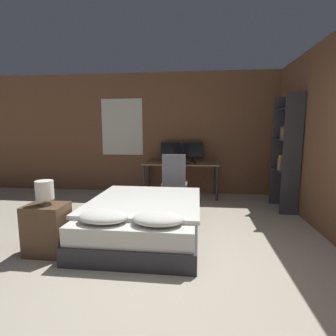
{
  "coord_description": "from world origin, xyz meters",
  "views": [
    {
      "loc": [
        0.29,
        -2.16,
        1.44
      ],
      "look_at": [
        -0.25,
        2.51,
        0.75
      ],
      "focal_mm": 28.0,
      "sensor_mm": 36.0,
      "label": 1
    }
  ],
  "objects": [
    {
      "name": "monitor_right",
      "position": [
        0.17,
        3.63,
        0.98
      ],
      "size": [
        0.45,
        0.16,
        0.42
      ],
      "color": "black",
      "rests_on": "desk"
    },
    {
      "name": "bookshelf",
      "position": [
        1.84,
        2.64,
        1.09
      ],
      "size": [
        0.3,
        0.7,
        2.04
      ],
      "color": "#333338",
      "rests_on": "ground_plane"
    },
    {
      "name": "keyboard",
      "position": [
        -0.07,
        3.19,
        0.75
      ],
      "size": [
        0.41,
        0.13,
        0.02
      ],
      "color": "black",
      "rests_on": "desk"
    },
    {
      "name": "nightstand",
      "position": [
        -1.44,
        0.56,
        0.29
      ],
      "size": [
        0.45,
        0.36,
        0.59
      ],
      "color": "brown",
      "rests_on": "ground_plane"
    },
    {
      "name": "wall_side_right",
      "position": [
        2.04,
        1.5,
        1.35
      ],
      "size": [
        0.06,
        12.0,
        2.7
      ],
      "color": "brown",
      "rests_on": "ground_plane"
    },
    {
      "name": "bedside_lamp",
      "position": [
        -1.44,
        0.56,
        0.75
      ],
      "size": [
        0.2,
        0.2,
        0.28
      ],
      "color": "gray",
      "rests_on": "nightstand"
    },
    {
      "name": "desk",
      "position": [
        -0.07,
        3.41,
        0.66
      ],
      "size": [
        1.61,
        0.65,
        0.74
      ],
      "color": "#846042",
      "rests_on": "ground_plane"
    },
    {
      "name": "ground_plane",
      "position": [
        0.0,
        0.0,
        0.0
      ],
      "size": [
        20.0,
        20.0,
        0.0
      ],
      "primitive_type": "plane",
      "color": "#B2A893"
    },
    {
      "name": "office_chair",
      "position": [
        -0.14,
        2.65,
        0.39
      ],
      "size": [
        0.52,
        0.52,
        1.0
      ],
      "color": "black",
      "rests_on": "ground_plane"
    },
    {
      "name": "bed",
      "position": [
        -0.43,
        1.19,
        0.24
      ],
      "size": [
        1.5,
        1.93,
        0.56
      ],
      "color": "#2D2D33",
      "rests_on": "ground_plane"
    },
    {
      "name": "wall_back",
      "position": [
        -0.02,
        3.8,
        1.35
      ],
      "size": [
        12.0,
        0.08,
        2.7
      ],
      "color": "brown",
      "rests_on": "ground_plane"
    },
    {
      "name": "computer_mouse",
      "position": [
        0.22,
        3.19,
        0.76
      ],
      "size": [
        0.07,
        0.05,
        0.04
      ],
      "color": "black",
      "rests_on": "desk"
    },
    {
      "name": "monitor_left",
      "position": [
        -0.32,
        3.63,
        0.98
      ],
      "size": [
        0.45,
        0.16,
        0.42
      ],
      "color": "black",
      "rests_on": "desk"
    }
  ]
}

